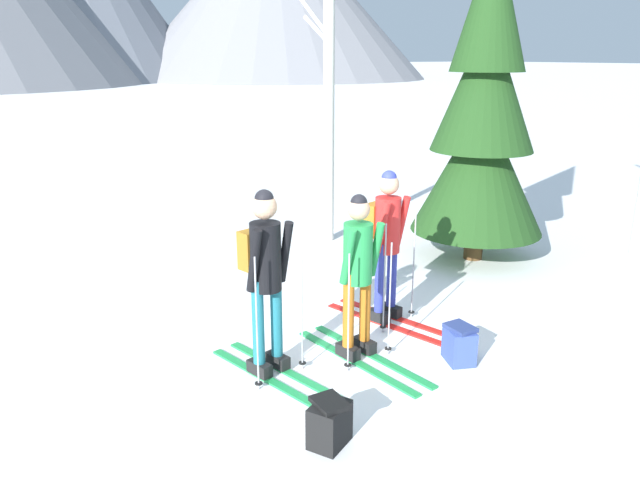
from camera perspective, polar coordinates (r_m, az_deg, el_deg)
ground_plane at (r=6.37m, az=1.15°, el=-10.15°), size 400.00×400.00×0.00m
skier_in_black at (r=5.58m, az=-5.09°, el=-2.98°), size 0.69×1.60×1.77m
skier_in_green at (r=5.90m, az=3.58°, el=-2.95°), size 0.60×1.70×1.65m
skier_in_red at (r=6.75m, az=6.16°, el=0.17°), size 0.78×1.66×1.71m
pine_tree_near at (r=8.95m, az=14.89°, el=10.97°), size 1.86×1.86×4.50m
birch_tree_slender at (r=9.57m, az=0.79°, el=14.68°), size 0.75×0.44×4.96m
backpack_on_snow_front at (r=6.22m, az=12.79°, el=-9.38°), size 0.34×0.38×0.38m
backpack_on_snow_beside at (r=4.91m, az=0.89°, el=-16.58°), size 0.40×0.37×0.38m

